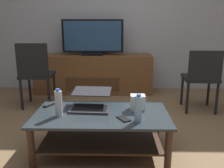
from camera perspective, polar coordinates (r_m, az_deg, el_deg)
ground_plane at (r=2.58m, az=1.18°, el=-13.65°), size 7.68×7.68×0.00m
back_wall at (r=4.48m, az=1.28°, el=16.79°), size 6.40×0.12×2.80m
coffee_table at (r=2.32m, az=-2.45°, el=-9.52°), size 1.23×0.68×0.39m
media_cabinet at (r=4.27m, az=-4.33°, el=2.38°), size 1.99×0.47×0.66m
television at (r=4.16m, az=-4.52°, el=10.57°), size 1.02×0.20×0.59m
dining_chair at (r=3.50m, az=20.12°, el=1.69°), size 0.47×0.47×0.85m
side_chair at (r=3.60m, az=-17.33°, el=2.76°), size 0.46×0.46×0.93m
laptop at (r=2.40m, az=-4.95°, el=-4.08°), size 0.40×0.42×0.16m
router_box at (r=2.36m, az=5.98°, el=-4.27°), size 0.14×0.11×0.14m
water_bottle_near at (r=2.07m, az=6.14°, el=-5.75°), size 0.07×0.07×0.24m
water_bottle_far at (r=2.22m, az=-12.34°, el=-4.40°), size 0.07×0.07×0.25m
cell_phone at (r=2.14m, az=2.72°, el=-8.04°), size 0.13×0.16×0.01m
tv_remote at (r=2.56m, az=-14.12°, el=-4.60°), size 0.12×0.16×0.02m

